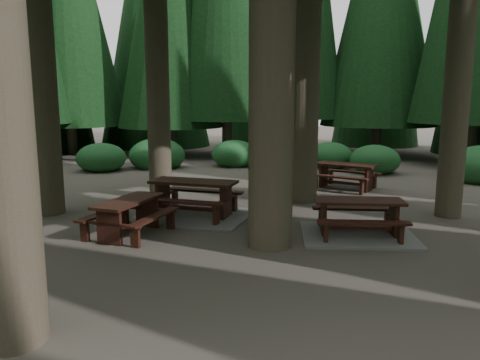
{
  "coord_description": "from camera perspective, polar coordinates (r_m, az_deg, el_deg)",
  "views": [
    {
      "loc": [
        -0.79,
        -8.34,
        2.78
      ],
      "look_at": [
        0.36,
        1.36,
        1.1
      ],
      "focal_mm": 35.0,
      "sensor_mm": 36.0,
      "label": 1
    }
  ],
  "objects": [
    {
      "name": "picnic_table_a",
      "position": [
        9.95,
        14.2,
        -5.2
      ],
      "size": [
        2.6,
        2.29,
        0.77
      ],
      "rotation": [
        0.0,
        0.0,
        -0.2
      ],
      "color": "gray",
      "rests_on": "ground"
    },
    {
      "name": "shrub_ring",
      "position": [
        9.51,
        2.51,
        -4.74
      ],
      "size": [
        23.86,
        24.64,
        1.49
      ],
      "color": "#205F2F",
      "rests_on": "ground"
    },
    {
      "name": "picnic_table_d",
      "position": [
        15.06,
        12.76,
        0.93
      ],
      "size": [
        2.37,
        2.33,
        0.8
      ],
      "rotation": [
        0.0,
        0.0,
        -0.7
      ],
      "color": "#34150F",
      "rests_on": "ground"
    },
    {
      "name": "picnic_table_c",
      "position": [
        11.28,
        -5.65,
        -2.91
      ],
      "size": [
        3.25,
        3.02,
        0.88
      ],
      "rotation": [
        0.0,
        0.0,
        -0.42
      ],
      "color": "gray",
      "rests_on": "ground"
    },
    {
      "name": "ground",
      "position": [
        8.82,
        -1.28,
        -8.61
      ],
      "size": [
        80.0,
        80.0,
        0.0
      ],
      "primitive_type": "plane",
      "color": "#554D45",
      "rests_on": "ground"
    },
    {
      "name": "picnic_table_b",
      "position": [
        9.95,
        -13.37,
        -3.76
      ],
      "size": [
        2.03,
        2.18,
        0.75
      ],
      "rotation": [
        0.0,
        0.0,
        1.1
      ],
      "color": "#34150F",
      "rests_on": "ground"
    }
  ]
}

